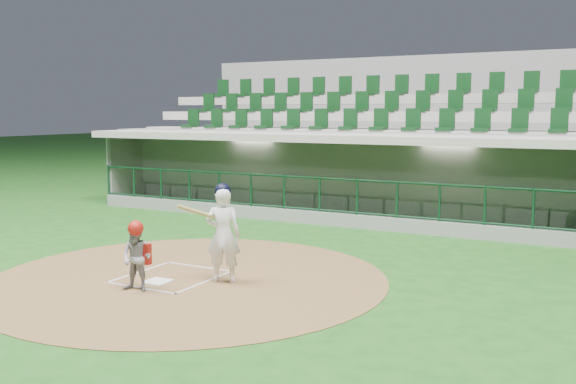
# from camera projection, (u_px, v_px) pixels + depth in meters

# --- Properties ---
(ground) EXTENTS (120.00, 120.00, 0.00)m
(ground) POSITION_uv_depth(u_px,v_px,m) (182.00, 274.00, 11.92)
(ground) COLOR #184A15
(ground) RESTS_ON ground
(dirt_circle) EXTENTS (7.20, 7.20, 0.01)m
(dirt_circle) POSITION_uv_depth(u_px,v_px,m) (188.00, 278.00, 11.60)
(dirt_circle) COLOR brown
(dirt_circle) RESTS_ON ground
(home_plate) EXTENTS (0.43, 0.43, 0.02)m
(home_plate) POSITION_uv_depth(u_px,v_px,m) (157.00, 281.00, 11.31)
(home_plate) COLOR white
(home_plate) RESTS_ON dirt_circle
(batter_box_chalk) EXTENTS (1.55, 1.80, 0.01)m
(batter_box_chalk) POSITION_uv_depth(u_px,v_px,m) (172.00, 277.00, 11.66)
(batter_box_chalk) COLOR white
(batter_box_chalk) RESTS_ON ground
(dugout_structure) EXTENTS (16.40, 3.70, 3.00)m
(dugout_structure) POSITION_uv_depth(u_px,v_px,m) (352.00, 182.00, 18.57)
(dugout_structure) COLOR gray
(dugout_structure) RESTS_ON ground
(seating_deck) EXTENTS (17.00, 6.72, 5.15)m
(seating_deck) POSITION_uv_depth(u_px,v_px,m) (384.00, 159.00, 21.28)
(seating_deck) COLOR gray
(seating_deck) RESTS_ON ground
(batter) EXTENTS (0.90, 0.94, 1.76)m
(batter) POSITION_uv_depth(u_px,v_px,m) (223.00, 233.00, 11.21)
(batter) COLOR white
(batter) RESTS_ON dirt_circle
(catcher) EXTENTS (0.61, 0.51, 1.20)m
(catcher) POSITION_uv_depth(u_px,v_px,m) (137.00, 256.00, 10.70)
(catcher) COLOR gray
(catcher) RESTS_ON dirt_circle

